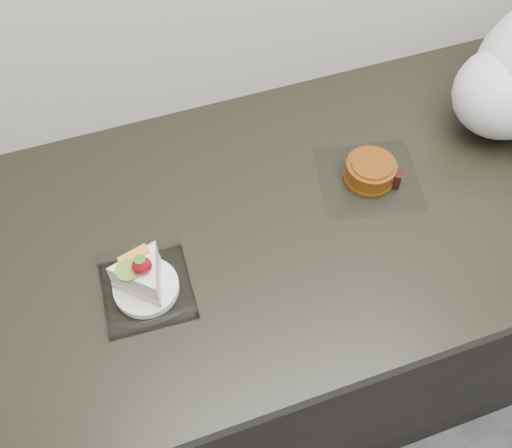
% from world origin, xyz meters
% --- Properties ---
extents(counter, '(2.04, 0.64, 0.90)m').
position_xyz_m(counter, '(0.00, 1.69, 0.45)').
color(counter, black).
rests_on(counter, ground).
extents(cake_tray, '(0.15, 0.15, 0.11)m').
position_xyz_m(cake_tray, '(-0.41, 1.62, 0.93)').
color(cake_tray, white).
rests_on(cake_tray, counter).
extents(mooncake_wrap, '(0.22, 0.21, 0.04)m').
position_xyz_m(mooncake_wrap, '(0.04, 1.71, 0.92)').
color(mooncake_wrap, white).
rests_on(mooncake_wrap, counter).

